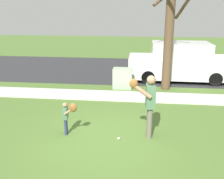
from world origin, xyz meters
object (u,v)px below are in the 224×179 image
object	(u,v)px
person_adult	(149,100)
baseball	(119,138)
street_tree_near	(170,23)
parked_van_white	(180,63)
person_child	(68,114)
utility_cabinet	(122,78)

from	to	relation	value
person_adult	baseball	bearing A→B (deg)	16.18
street_tree_near	parked_van_white	distance (m)	2.66
person_child	street_tree_near	size ratio (longest dim) A/B	0.19
baseball	street_tree_near	distance (m)	5.94
person_adult	person_child	size ratio (longest dim) A/B	1.76
person_child	parked_van_white	size ratio (longest dim) A/B	0.20
person_adult	baseball	world-z (taller)	person_adult
baseball	parked_van_white	xyz separation A→B (m)	(2.45, 6.53, 0.87)
baseball	parked_van_white	distance (m)	7.03
person_adult	parked_van_white	distance (m)	6.47
baseball	utility_cabinet	distance (m)	4.88
street_tree_near	baseball	bearing A→B (deg)	-108.77
person_child	utility_cabinet	xyz separation A→B (m)	(1.19, 4.73, -0.20)
parked_van_white	street_tree_near	bearing A→B (deg)	-115.70
person_adult	utility_cabinet	size ratio (longest dim) A/B	1.93
person_child	person_adult	bearing A→B (deg)	0.63
utility_cabinet	street_tree_near	bearing A→B (deg)	2.44
utility_cabinet	person_adult	bearing A→B (deg)	-76.92
parked_van_white	person_child	bearing A→B (deg)	-121.30
person_adult	person_child	world-z (taller)	person_adult
street_tree_near	parked_van_white	size ratio (longest dim) A/B	1.09
utility_cabinet	street_tree_near	size ratio (longest dim) A/B	0.17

